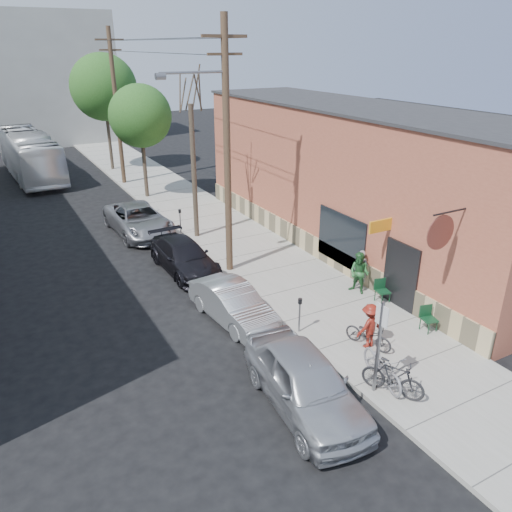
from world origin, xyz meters
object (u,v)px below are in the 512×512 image
parked_bike_a (393,378)px  car_1 (233,304)px  patio_chair_b (429,319)px  car_2 (184,257)px  patio_chair_a (383,291)px  sign_post (379,339)px  utility_pole_near (226,146)px  patron_grey (361,269)px  car_0 (305,382)px  parking_meter_far (180,217)px  car_3 (139,220)px  cyclist (369,326)px  parking_meter_near (300,310)px  tree_leafy_far (104,87)px  tree_leafy_mid (140,116)px  tree_bare (194,173)px  parked_bike_b (383,366)px  patron_green (359,273)px  bus (30,155)px

parked_bike_a → car_1: 6.22m
patio_chair_b → car_2: bearing=135.8°
patio_chair_a → patio_chair_b: bearing=-76.2°
sign_post → car_2: sign_post is taller
utility_pole_near → patron_grey: (3.81, -4.08, -4.48)m
car_0 → parking_meter_far: bearing=88.2°
patron_grey → car_3: patron_grey is taller
cyclist → car_2: (-2.87, 8.59, -0.24)m
car_2 → car_3: bearing=91.8°
parking_meter_near → tree_leafy_far: size_ratio=0.15×
patron_grey → car_0: patron_grey is taller
parked_bike_a → patron_grey: bearing=29.0°
parked_bike_a → car_3: bearing=69.0°
patio_chair_b → patio_chair_a: bearing=103.6°
sign_post → car_3: size_ratio=0.52×
patio_chair_b → car_1: car_1 is taller
car_1 → tree_leafy_mid: bearing=77.1°
tree_bare → car_3: 4.09m
tree_leafy_far → car_1: 25.78m
car_2 → car_1: bearing=-92.4°
parking_meter_near → parked_bike_b: 3.47m
tree_leafy_mid → car_2: tree_leafy_mid is taller
sign_post → patio_chair_b: bearing=22.6°
utility_pole_near → car_0: utility_pole_near is taller
tree_leafy_mid → patio_chair_b: (3.29, -20.40, -4.51)m
parking_meter_near → cyclist: size_ratio=0.83×
parking_meter_near → tree_bare: tree_bare is taller
parked_bike_a → car_0: (-2.31, 0.87, 0.13)m
patron_green → car_1: 5.16m
tree_leafy_mid → parking_meter_far: bearing=-94.3°
patron_grey → bus: bus is taller
cyclist → bus: (-6.56, 29.69, 0.74)m
tree_leafy_far → car_3: size_ratio=1.58×
utility_pole_near → car_2: (-1.59, 1.07, -4.74)m
tree_leafy_mid → parked_bike_a: (-0.13, -22.30, -4.42)m
car_3 → patio_chair_a: bearing=-66.8°
car_0 → car_3: car_0 is taller
patio_chair_a → parking_meter_far: bearing=125.2°
sign_post → parking_meter_near: size_ratio=2.26×
patio_chair_b → car_3: bearing=126.3°
patio_chair_a → car_3: size_ratio=0.16×
sign_post → tree_leafy_far: size_ratio=0.33×
car_3 → patron_grey: bearing=-63.8°
patio_chair_b → car_1: bearing=158.1°
parked_bike_b → patron_grey: bearing=67.2°
tree_leafy_mid → patron_green: bearing=-79.9°
parked_bike_b → parking_meter_near: bearing=110.6°
parking_meter_far → patron_grey: patron_grey is taller
parking_meter_near → car_2: parking_meter_near is taller
tree_bare → parked_bike_a: (-0.13, -14.14, -2.68)m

